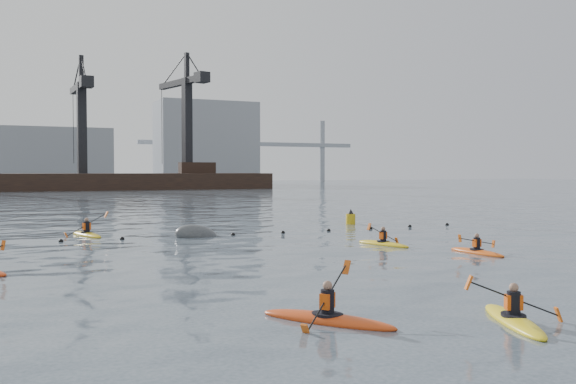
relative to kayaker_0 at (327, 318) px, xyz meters
The scene contains 11 objects.
ground 4.11m from the kayaker_0, 43.02° to the right, with size 400.00×400.00×0.00m, color #35464E.
float_line 19.89m from the kayaker_0, 82.76° to the left, with size 33.24×0.73×0.24m.
barge_pier 107.24m from the kayaker_0, 88.51° to the left, with size 72.00×19.30×29.50m.
skyline 147.85m from the kayaker_0, 87.97° to the left, with size 141.00×28.00×22.00m.
kayaker_0 is the anchor object (origin of this frame).
kayaker_1 4.41m from the kayaker_0, 24.13° to the right, with size 2.21×3.38×1.27m.
kayaker_3 15.52m from the kayaker_0, 53.05° to the left, with size 2.15×3.21×1.23m.
kayaker_4 14.11m from the kayaker_0, 35.61° to the left, with size 2.10×3.14×0.99m.
kayaker_5 22.75m from the kayaker_0, 98.94° to the left, with size 2.44×3.63×1.45m.
mooring_buoy 19.87m from the kayaker_0, 84.22° to the left, with size 2.52×1.49×1.26m, color #424547.
nav_buoy 26.89m from the kayaker_0, 59.73° to the left, with size 0.64×0.64×1.16m.
Camera 1 is at (-9.53, -10.03, 3.60)m, focal length 38.00 mm.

